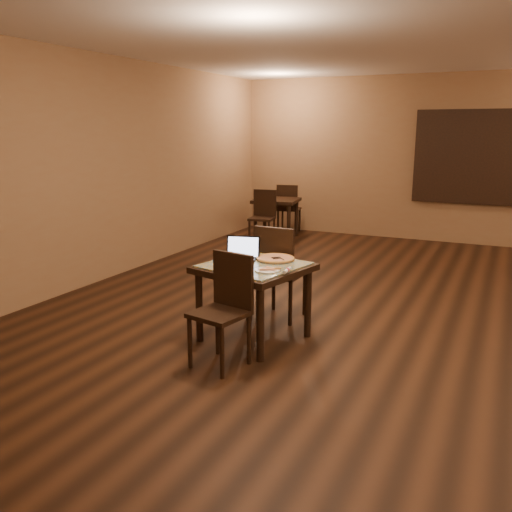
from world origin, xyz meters
The scene contains 18 objects.
ground centered at (0.00, 0.00, 0.00)m, with size 10.00×10.00×0.00m, color black.
wall_back centered at (0.00, 5.00, 1.50)m, with size 8.00×0.02×3.00m, color olive.
wall_left centered at (-4.00, 0.00, 1.50)m, with size 0.02×10.00×3.00m, color olive.
ceiling centered at (0.00, 0.00, 3.00)m, with size 8.00×10.00×0.02m, color silver.
mural centered at (0.50, 4.96, 1.55)m, with size 2.34×0.05×1.64m.
tiled_table centered at (-1.18, -0.79, 0.66)m, with size 1.11×1.11×0.76m.
chair_main_near centered at (-1.16, -1.40, 0.56)m, with size 0.50×0.50×0.99m.
chair_main_far centered at (-1.18, -0.18, 0.59)m, with size 0.47×0.47×1.04m.
laptop centered at (-1.38, -0.68, 0.82)m, with size 0.39×0.34×0.23m.
plate centered at (-0.96, -0.97, 0.77)m, with size 0.24×0.24×0.01m, color white.
pizza_slice centered at (-0.96, -0.97, 0.79)m, with size 0.17×0.17×0.02m, color beige, non-canonical shape.
pizza_pan centered at (-1.06, -0.55, 0.77)m, with size 0.34×0.34×0.01m, color silver.
pizza_whole centered at (-1.06, -0.55, 0.78)m, with size 0.38×0.38×0.03m.
spatula centered at (-1.04, -0.57, 0.79)m, with size 0.09×0.23×0.01m, color silver.
napkin_roll centered at (-0.78, -0.93, 0.78)m, with size 0.05×0.16×0.04m.
other_table_b centered at (-3.00, 4.00, 0.62)m, with size 0.91×0.91×0.75m.
other_table_b_chair_near centered at (-3.01, 3.43, 0.55)m, with size 0.48×0.48×0.97m.
other_table_b_chair_far centered at (-2.99, 4.57, 0.55)m, with size 0.48×0.48×0.97m.
Camera 1 is at (1.01, -5.36, 2.04)m, focal length 38.00 mm.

